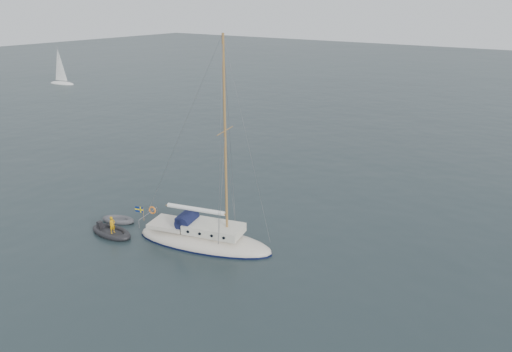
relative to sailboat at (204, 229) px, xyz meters
The scene contains 5 objects.
ground 3.82m from the sailboat, ahead, with size 300.00×300.00×0.00m, color black.
sailboat is the anchor object (origin of this frame).
dinghy 7.39m from the sailboat, behind, with size 2.47×1.12×0.35m.
rib 6.66m from the sailboat, 156.88° to the right, with size 3.41×1.55×1.39m.
distant_yacht_a 71.96m from the sailboat, 152.27° to the left, with size 5.46×2.91×7.23m.
Camera 1 is at (15.92, -22.36, 15.19)m, focal length 35.00 mm.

